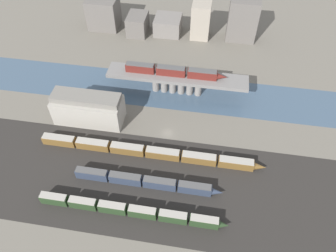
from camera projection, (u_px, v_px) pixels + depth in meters
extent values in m
plane|color=#666056|center=(168.00, 133.00, 130.95)|extent=(400.00, 400.00, 0.00)
cube|color=#282623|center=(157.00, 184.00, 115.11)|extent=(280.00, 42.00, 0.01)
cube|color=#3D5166|center=(177.00, 92.00, 147.43)|extent=(320.00, 22.88, 0.01)
cube|color=slate|center=(177.00, 77.00, 140.86)|extent=(60.84, 9.56, 1.52)
cylinder|color=gray|center=(156.00, 83.00, 145.45)|extent=(2.99, 2.99, 8.07)
cylinder|color=gray|center=(164.00, 84.00, 145.04)|extent=(2.99, 2.99, 8.07)
cylinder|color=gray|center=(173.00, 85.00, 144.63)|extent=(2.99, 2.99, 8.07)
cylinder|color=gray|center=(181.00, 85.00, 144.22)|extent=(2.99, 2.99, 8.07)
cylinder|color=gray|center=(190.00, 86.00, 143.82)|extent=(2.99, 2.99, 8.07)
cylinder|color=gray|center=(198.00, 87.00, 143.41)|extent=(2.99, 2.99, 8.07)
cube|color=#5B1E19|center=(140.00, 68.00, 140.70)|extent=(12.39, 3.01, 3.57)
cube|color=#4C4C4C|center=(140.00, 64.00, 139.22)|extent=(11.89, 2.77, 0.40)
cube|color=#5B1E19|center=(171.00, 71.00, 139.26)|extent=(12.39, 3.01, 3.57)
cube|color=#4C4C4C|center=(171.00, 68.00, 137.78)|extent=(11.89, 2.77, 0.40)
cube|color=#5B1E19|center=(202.00, 74.00, 137.82)|extent=(12.39, 3.01, 3.57)
cube|color=#4C4C4C|center=(203.00, 71.00, 136.35)|extent=(11.89, 2.77, 0.40)
cone|color=#5B1E19|center=(222.00, 77.00, 137.06)|extent=(4.34, 2.71, 2.71)
cube|color=#23381E|center=(54.00, 199.00, 109.15)|extent=(9.28, 2.64, 3.66)
cube|color=#9E998E|center=(53.00, 196.00, 107.64)|extent=(8.91, 2.43, 0.40)
cube|color=#23381E|center=(83.00, 204.00, 108.07)|extent=(9.28, 2.64, 3.66)
cube|color=#9E998E|center=(82.00, 200.00, 106.56)|extent=(8.91, 2.43, 0.40)
cube|color=#23381E|center=(113.00, 208.00, 107.00)|extent=(9.28, 2.64, 3.66)
cube|color=#9E998E|center=(112.00, 205.00, 105.49)|extent=(8.91, 2.43, 0.40)
cube|color=#23381E|center=(142.00, 212.00, 105.92)|extent=(9.28, 2.64, 3.66)
cube|color=#9E998E|center=(142.00, 209.00, 104.41)|extent=(8.91, 2.43, 0.40)
cube|color=#23381E|center=(173.00, 217.00, 104.85)|extent=(9.28, 2.64, 3.66)
cube|color=#9E998E|center=(173.00, 214.00, 103.34)|extent=(8.91, 2.43, 0.40)
cube|color=#23381E|center=(204.00, 222.00, 103.77)|extent=(9.28, 2.64, 3.66)
cube|color=#9E998E|center=(205.00, 219.00, 102.26)|extent=(8.91, 2.43, 0.40)
cone|color=#23381E|center=(224.00, 225.00, 103.24)|extent=(3.25, 2.37, 2.37)
cube|color=#2D384C|center=(92.00, 174.00, 115.74)|extent=(11.52, 2.75, 3.69)
cube|color=#4C4C4C|center=(91.00, 171.00, 114.22)|extent=(11.06, 2.53, 0.40)
cube|color=#2D384C|center=(126.00, 179.00, 114.43)|extent=(11.52, 2.75, 3.69)
cube|color=#4C4C4C|center=(125.00, 176.00, 112.91)|extent=(11.06, 2.53, 0.40)
cube|color=#2D384C|center=(160.00, 184.00, 113.13)|extent=(11.52, 2.75, 3.69)
cube|color=#4C4C4C|center=(160.00, 181.00, 111.61)|extent=(11.06, 2.53, 0.40)
cube|color=#2D384C|center=(195.00, 189.00, 111.82)|extent=(11.52, 2.75, 3.69)
cube|color=#4C4C4C|center=(195.00, 185.00, 110.30)|extent=(11.06, 2.53, 0.40)
cone|color=#2D384C|center=(217.00, 192.00, 111.13)|extent=(4.03, 2.48, 2.48)
cube|color=brown|center=(59.00, 140.00, 126.27)|extent=(12.81, 3.11, 3.41)
cube|color=#9E998E|center=(58.00, 137.00, 124.85)|extent=(12.30, 2.86, 0.40)
cube|color=brown|center=(93.00, 145.00, 124.82)|extent=(12.81, 3.11, 3.41)
cube|color=#9E998E|center=(92.00, 142.00, 123.40)|extent=(12.30, 2.86, 0.40)
cube|color=brown|center=(127.00, 149.00, 123.37)|extent=(12.81, 3.11, 3.41)
cube|color=#9E998E|center=(127.00, 146.00, 121.95)|extent=(12.30, 2.86, 0.40)
cube|color=brown|center=(163.00, 154.00, 121.92)|extent=(12.81, 3.11, 3.41)
cube|color=#9E998E|center=(163.00, 151.00, 120.50)|extent=(12.30, 2.86, 0.40)
cube|color=brown|center=(199.00, 159.00, 120.47)|extent=(12.81, 3.11, 3.41)
cube|color=#9E998E|center=(199.00, 156.00, 119.05)|extent=(12.30, 2.86, 0.40)
cube|color=brown|center=(236.00, 163.00, 119.02)|extent=(12.81, 3.11, 3.41)
cube|color=#9E998E|center=(237.00, 160.00, 117.60)|extent=(12.30, 2.86, 0.40)
cone|color=brown|center=(260.00, 167.00, 118.22)|extent=(4.48, 2.80, 2.80)
cube|color=#9E998E|center=(89.00, 110.00, 132.11)|extent=(27.70, 11.04, 10.92)
cube|color=slate|center=(86.00, 98.00, 127.16)|extent=(27.14, 7.73, 2.40)
cube|color=#605B56|center=(103.00, 13.00, 177.92)|extent=(16.05, 13.14, 16.29)
cube|color=#605B56|center=(138.00, 24.00, 176.11)|extent=(10.16, 13.63, 10.19)
cube|color=slate|center=(168.00, 25.00, 176.91)|extent=(13.96, 13.92, 8.73)
cube|color=gray|center=(201.00, 21.00, 170.41)|extent=(9.63, 10.00, 18.72)
cube|color=#605B56|center=(243.00, 20.00, 167.63)|extent=(14.98, 9.22, 21.89)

